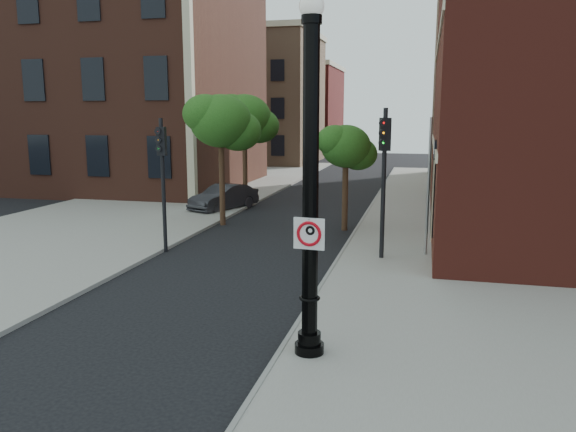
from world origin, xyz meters
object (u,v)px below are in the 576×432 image
(parked_car, at_px, (224,197))
(traffic_signal_left, at_px, (162,163))
(no_parking_sign, at_px, (309,233))
(lamppost, at_px, (310,200))
(traffic_signal_right, at_px, (384,159))

(parked_car, height_order, traffic_signal_left, traffic_signal_left)
(no_parking_sign, relative_size, parked_car, 0.15)
(no_parking_sign, xyz_separation_m, parked_car, (-7.63, 16.03, -1.90))
(parked_car, bearing_deg, lamppost, -42.51)
(no_parking_sign, height_order, traffic_signal_right, traffic_signal_right)
(lamppost, distance_m, parked_car, 17.77)
(no_parking_sign, bearing_deg, traffic_signal_left, 136.49)
(no_parking_sign, distance_m, traffic_signal_left, 9.95)
(no_parking_sign, height_order, traffic_signal_left, traffic_signal_left)
(traffic_signal_right, bearing_deg, lamppost, -118.67)
(no_parking_sign, relative_size, traffic_signal_left, 0.13)
(traffic_signal_left, bearing_deg, traffic_signal_right, -6.00)
(no_parking_sign, height_order, parked_car, no_parking_sign)
(parked_car, relative_size, traffic_signal_left, 0.85)
(lamppost, distance_m, traffic_signal_right, 7.82)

